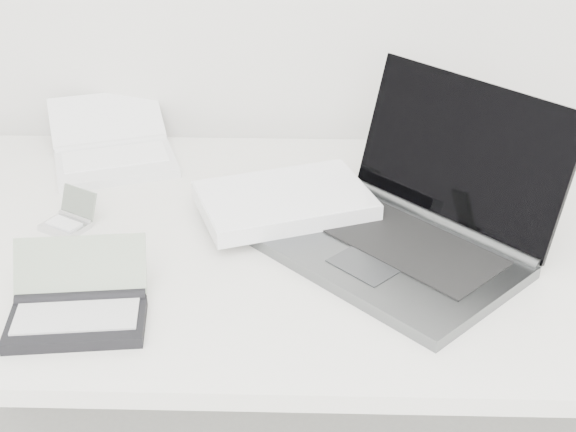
{
  "coord_description": "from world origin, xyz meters",
  "views": [
    {
      "loc": [
        0.0,
        0.37,
        1.45
      ],
      "look_at": [
        -0.03,
        1.51,
        0.79
      ],
      "focal_mm": 50.0,
      "sensor_mm": 36.0,
      "label": 1
    }
  ],
  "objects_px": {
    "desk": "(306,258)",
    "netbook_open_white": "(113,150)",
    "palmtop_charcoal": "(78,308)",
    "laptop_large": "(366,217)"
  },
  "relations": [
    {
      "from": "desk",
      "to": "netbook_open_white",
      "type": "bearing_deg",
      "value": 143.79
    },
    {
      "from": "laptop_large",
      "to": "netbook_open_white",
      "type": "xyz_separation_m",
      "value": [
        -0.5,
        0.3,
        -0.02
      ]
    },
    {
      "from": "laptop_large",
      "to": "netbook_open_white",
      "type": "relative_size",
      "value": 1.8
    },
    {
      "from": "desk",
      "to": "netbook_open_white",
      "type": "xyz_separation_m",
      "value": [
        -0.4,
        0.29,
        0.07
      ]
    },
    {
      "from": "netbook_open_white",
      "to": "palmtop_charcoal",
      "type": "height_order",
      "value": "palmtop_charcoal"
    },
    {
      "from": "laptop_large",
      "to": "palmtop_charcoal",
      "type": "relative_size",
      "value": 2.99
    },
    {
      "from": "netbook_open_white",
      "to": "palmtop_charcoal",
      "type": "distance_m",
      "value": 0.54
    },
    {
      "from": "laptop_large",
      "to": "palmtop_charcoal",
      "type": "xyz_separation_m",
      "value": [
        -0.43,
        -0.24,
        -0.02
      ]
    },
    {
      "from": "palmtop_charcoal",
      "to": "netbook_open_white",
      "type": "bearing_deg",
      "value": 90.48
    },
    {
      "from": "desk",
      "to": "laptop_large",
      "type": "distance_m",
      "value": 0.13
    }
  ]
}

